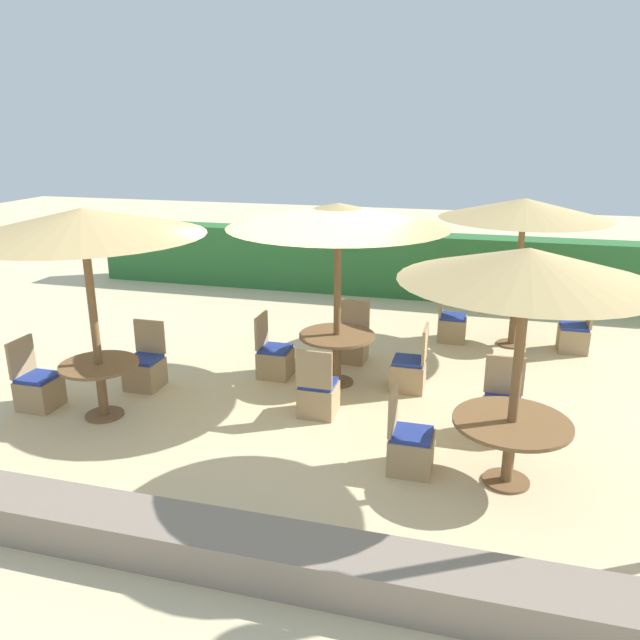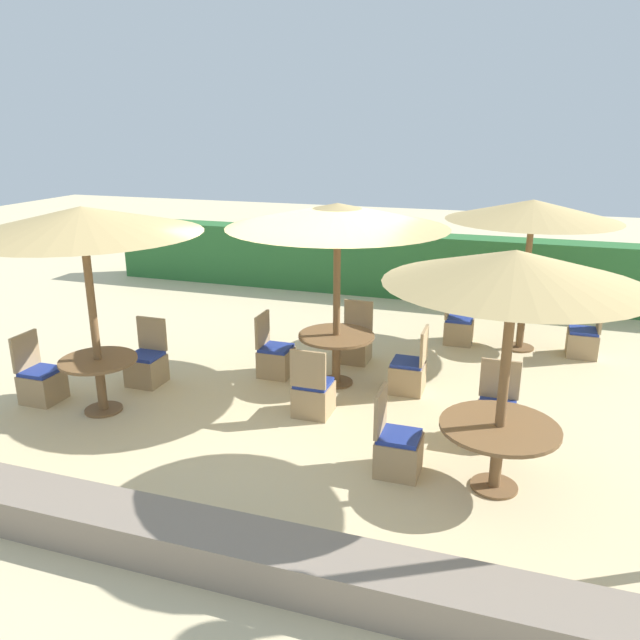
# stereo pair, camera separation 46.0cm
# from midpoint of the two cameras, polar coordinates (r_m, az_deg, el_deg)

# --- Properties ---
(ground_plane) EXTENTS (40.00, 40.00, 0.00)m
(ground_plane) POSITION_cam_midpoint_polar(r_m,az_deg,el_deg) (8.64, -2.59, -6.88)
(ground_plane) COLOR beige
(hedge_row) EXTENTS (13.00, 0.70, 1.35)m
(hedge_row) POSITION_cam_midpoint_polar(r_m,az_deg,el_deg) (13.56, 4.52, 5.16)
(hedge_row) COLOR #2D6B33
(hedge_row) RESTS_ON ground_plane
(stone_border) EXTENTS (10.00, 0.56, 0.37)m
(stone_border) POSITION_cam_midpoint_polar(r_m,az_deg,el_deg) (5.75, -13.96, -19.11)
(stone_border) COLOR gray
(stone_border) RESTS_ON ground_plane
(parasol_center) EXTENTS (3.00, 3.00, 2.57)m
(parasol_center) POSITION_cam_midpoint_polar(r_m,az_deg,el_deg) (8.37, 0.06, 9.51)
(parasol_center) COLOR brown
(parasol_center) RESTS_ON ground_plane
(round_table_center) EXTENTS (1.07, 1.07, 0.74)m
(round_table_center) POSITION_cam_midpoint_polar(r_m,az_deg,el_deg) (8.81, 0.06, -2.28)
(round_table_center) COLOR brown
(round_table_center) RESTS_ON ground_plane
(patio_chair_center_west) EXTENTS (0.46, 0.46, 0.93)m
(patio_chair_center_west) POSITION_cam_midpoint_polar(r_m,az_deg,el_deg) (9.21, -5.62, -3.59)
(patio_chair_center_west) COLOR tan
(patio_chair_center_west) RESTS_ON ground_plane
(patio_chair_center_north) EXTENTS (0.46, 0.46, 0.93)m
(patio_chair_center_north) POSITION_cam_midpoint_polar(r_m,az_deg,el_deg) (9.78, 1.61, -2.23)
(patio_chair_center_north) COLOR tan
(patio_chair_center_north) RESTS_ON ground_plane
(patio_chair_center_east) EXTENTS (0.46, 0.46, 0.93)m
(patio_chair_center_east) POSITION_cam_midpoint_polar(r_m,az_deg,el_deg) (8.77, 6.71, -4.73)
(patio_chair_center_east) COLOR tan
(patio_chair_center_east) RESTS_ON ground_plane
(patio_chair_center_south) EXTENTS (0.46, 0.46, 0.93)m
(patio_chair_center_south) POSITION_cam_midpoint_polar(r_m,az_deg,el_deg) (7.99, -1.84, -6.92)
(patio_chair_center_south) COLOR tan
(patio_chair_center_south) RESTS_ON ground_plane
(parasol_back_right) EXTENTS (2.68, 2.68, 2.45)m
(parasol_back_right) POSITION_cam_midpoint_polar(r_m,az_deg,el_deg) (10.43, 16.98, 9.67)
(parasol_back_right) COLOR brown
(parasol_back_right) RESTS_ON ground_plane
(round_table_back_right) EXTENTS (0.99, 0.99, 0.72)m
(round_table_back_right) POSITION_cam_midpoint_polar(r_m,az_deg,el_deg) (10.78, 16.17, 0.58)
(round_table_back_right) COLOR brown
(round_table_back_right) RESTS_ON ground_plane
(patio_chair_back_right_east) EXTENTS (0.46, 0.46, 0.93)m
(patio_chair_back_right_east) POSITION_cam_midpoint_polar(r_m,az_deg,el_deg) (10.89, 21.13, -1.36)
(patio_chair_back_right_east) COLOR tan
(patio_chair_back_right_east) RESTS_ON ground_plane
(patio_chair_back_right_west) EXTENTS (0.46, 0.46, 0.93)m
(patio_chair_back_right_west) POSITION_cam_midpoint_polar(r_m,az_deg,el_deg) (10.85, 10.72, -0.51)
(patio_chair_back_right_west) COLOR tan
(patio_chair_back_right_west) RESTS_ON ground_plane
(parasol_front_left) EXTENTS (2.84, 2.84, 2.64)m
(parasol_front_left) POSITION_cam_midpoint_polar(r_m,az_deg,el_deg) (7.89, -22.47, 8.21)
(parasol_front_left) COLOR brown
(parasol_front_left) RESTS_ON ground_plane
(round_table_front_left) EXTENTS (0.97, 0.97, 0.72)m
(round_table_front_left) POSITION_cam_midpoint_polar(r_m,az_deg,el_deg) (8.38, -20.95, -4.83)
(round_table_front_left) COLOR brown
(round_table_front_left) RESTS_ON ground_plane
(patio_chair_front_left_north) EXTENTS (0.46, 0.46, 0.93)m
(patio_chair_front_left_north) POSITION_cam_midpoint_polar(r_m,az_deg,el_deg) (9.19, -17.09, -4.36)
(patio_chair_front_left_north) COLOR tan
(patio_chair_front_left_north) RESTS_ON ground_plane
(patio_chair_front_left_west) EXTENTS (0.46, 0.46, 0.93)m
(patio_chair_front_left_west) POSITION_cam_midpoint_polar(r_m,az_deg,el_deg) (9.07, -25.71, -5.69)
(patio_chair_front_left_west) COLOR tan
(patio_chair_front_left_west) RESTS_ON ground_plane
(parasol_front_right) EXTENTS (2.43, 2.43, 2.47)m
(parasol_front_right) POSITION_cam_midpoint_polar(r_m,az_deg,el_deg) (6.06, 16.43, 4.73)
(parasol_front_right) COLOR brown
(parasol_front_right) RESTS_ON ground_plane
(round_table_front_right) EXTENTS (1.19, 1.19, 0.71)m
(round_table_front_right) POSITION_cam_midpoint_polar(r_m,az_deg,el_deg) (6.64, 15.15, -9.89)
(round_table_front_right) COLOR brown
(round_table_front_right) RESTS_ON ground_plane
(patio_chair_front_right_north) EXTENTS (0.46, 0.46, 0.93)m
(patio_chair_front_right_north) POSITION_cam_midpoint_polar(r_m,az_deg,el_deg) (7.74, 14.63, -8.37)
(patio_chair_front_right_north) COLOR tan
(patio_chair_front_right_north) RESTS_ON ground_plane
(patio_chair_front_right_west) EXTENTS (0.46, 0.46, 0.93)m
(patio_chair_front_right_west) POSITION_cam_midpoint_polar(r_m,az_deg,el_deg) (6.83, 6.24, -11.54)
(patio_chair_front_right_west) COLOR tan
(patio_chair_front_right_west) RESTS_ON ground_plane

